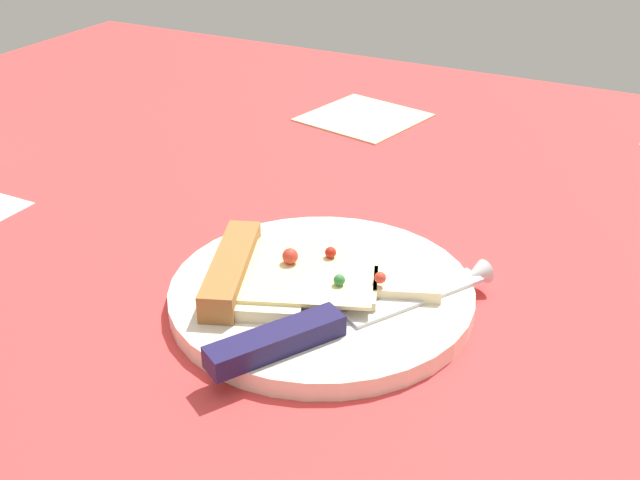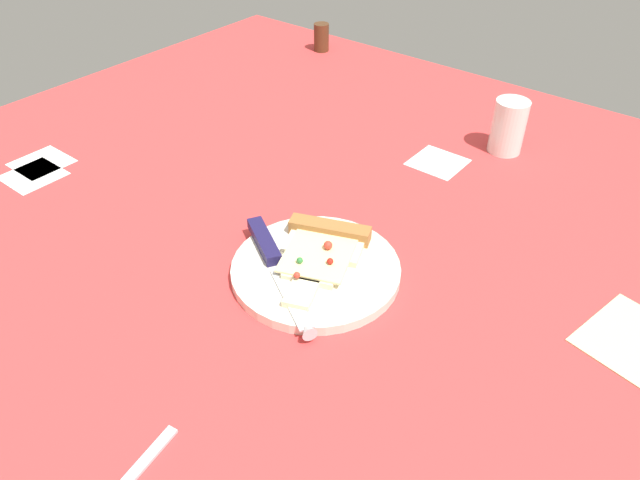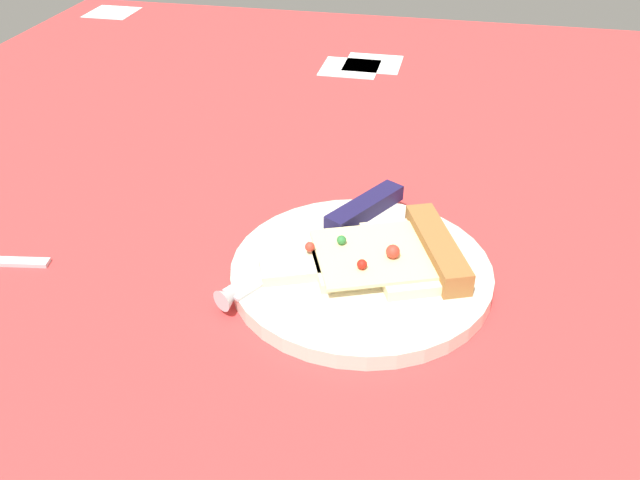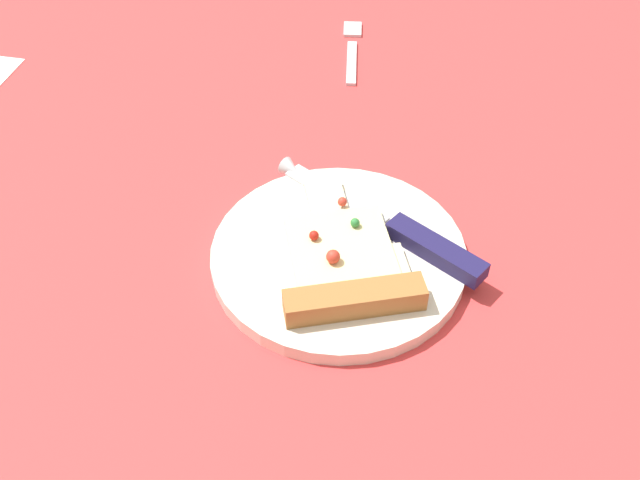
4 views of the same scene
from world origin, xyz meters
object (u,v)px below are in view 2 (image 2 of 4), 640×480
drinking_glass (508,126)px  pepper_shaker (321,37)px  plate (316,270)px  pizza_slice (321,250)px  knife (274,261)px

drinking_glass → pepper_shaker: drinking_glass is taller
plate → pizza_slice: (2.43, 0.97, 1.53)cm
plate → pepper_shaker: pepper_shaker is taller
drinking_glass → knife: bearing=169.0°
plate → knife: (-3.37, 4.76, 1.35)cm
pizza_slice → knife: pizza_slice is taller
knife → pepper_shaker: size_ratio=3.24×
pizza_slice → knife: bearing=35.0°
knife → pepper_shaker: pepper_shaker is taller
drinking_glass → pepper_shaker: (18.80, 58.35, -1.57)cm
pizza_slice → knife: (-5.80, 3.80, -0.18)cm
plate → pizza_slice: bearing=21.7°
plate → pizza_slice: pizza_slice is taller
plate → drinking_glass: (48.91, -5.35, 4.18)cm
knife → pepper_shaker: (71.08, 48.24, 1.26)cm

